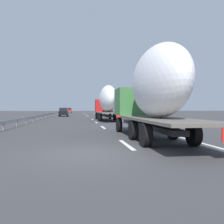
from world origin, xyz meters
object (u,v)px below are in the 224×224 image
at_px(truck_lead, 107,101).
at_px(truck_trailing, 152,90).
at_px(car_black_suv, 64,112).
at_px(car_red_compact, 69,110).
at_px(road_sign, 110,106).

bearing_deg(truck_lead, truck_trailing, -180.00).
xyz_separation_m(truck_trailing, car_black_suv, (39.83, 7.01, -1.74)).
height_order(truck_trailing, car_black_suv, truck_trailing).
xyz_separation_m(truck_lead, car_red_compact, (65.04, 7.29, -1.71)).
xyz_separation_m(car_black_suv, road_sign, (1.37, -10.11, 1.22)).
xyz_separation_m(car_red_compact, road_sign, (-44.36, -10.39, 1.19)).
distance_m(truck_lead, car_black_suv, 20.62).
relative_size(car_black_suv, road_sign, 1.52).
relative_size(car_red_compact, road_sign, 1.40).
distance_m(car_red_compact, road_sign, 45.57).
xyz_separation_m(truck_trailing, road_sign, (41.20, -3.10, -0.52)).
bearing_deg(car_black_suv, car_red_compact, 0.35).
bearing_deg(truck_lead, road_sign, -8.53).
height_order(truck_lead, car_black_suv, truck_lead).
height_order(truck_trailing, car_red_compact, truck_trailing).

